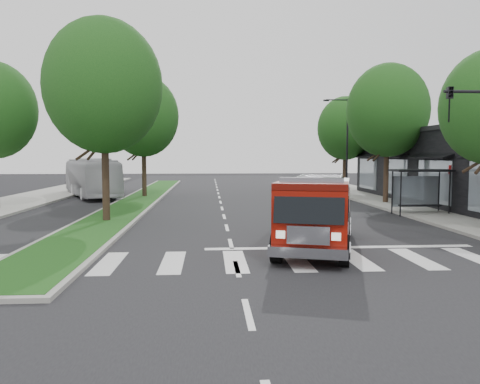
% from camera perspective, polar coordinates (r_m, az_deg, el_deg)
% --- Properties ---
extents(ground, '(140.00, 140.00, 0.00)m').
position_cam_1_polar(ground, '(18.14, -1.13, -6.34)').
color(ground, black).
rests_on(ground, ground).
extents(sidewalk_right, '(5.00, 80.00, 0.15)m').
position_cam_1_polar(sidewalk_right, '(31.01, 21.69, -2.00)').
color(sidewalk_right, gray).
rests_on(sidewalk_right, ground).
extents(median, '(3.00, 50.00, 0.15)m').
position_cam_1_polar(median, '(36.33, -11.98, -0.86)').
color(median, gray).
rests_on(median, ground).
extents(bus_shelter, '(3.20, 1.60, 2.61)m').
position_cam_1_polar(bus_shelter, '(28.63, 21.04, 1.45)').
color(bus_shelter, black).
rests_on(bus_shelter, ground).
extents(tree_right_mid, '(5.60, 5.60, 9.72)m').
position_cam_1_polar(tree_right_mid, '(34.24, 17.55, 9.45)').
color(tree_right_mid, black).
rests_on(tree_right_mid, ground).
extents(tree_right_far, '(5.00, 5.00, 8.73)m').
position_cam_1_polar(tree_right_far, '(43.65, 12.72, 7.58)').
color(tree_right_far, black).
rests_on(tree_right_far, ground).
extents(tree_median_near, '(5.80, 5.80, 10.16)m').
position_cam_1_polar(tree_median_near, '(24.59, -16.30, 12.27)').
color(tree_median_near, black).
rests_on(tree_median_near, ground).
extents(tree_median_far, '(5.60, 5.60, 9.72)m').
position_cam_1_polar(tree_median_far, '(38.28, -11.71, 9.02)').
color(tree_median_far, black).
rests_on(tree_median_far, ground).
extents(streetlight_right_far, '(2.11, 0.20, 8.00)m').
position_cam_1_polar(streetlight_right_far, '(39.43, 12.73, 5.95)').
color(streetlight_right_far, black).
rests_on(streetlight_right_far, ground).
extents(fire_engine, '(4.53, 8.17, 2.72)m').
position_cam_1_polar(fire_engine, '(17.69, 9.39, -2.41)').
color(fire_engine, '#540A04').
rests_on(fire_engine, ground).
extents(city_bus, '(6.94, 11.44, 3.15)m').
position_cam_1_polar(city_bus, '(40.24, -17.65, 1.68)').
color(city_bus, '#B4B4B8').
rests_on(city_bus, ground).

